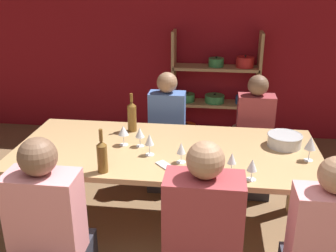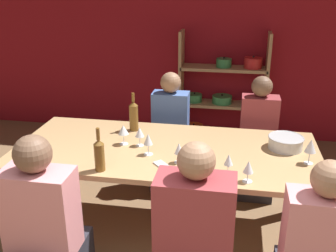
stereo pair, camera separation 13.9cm
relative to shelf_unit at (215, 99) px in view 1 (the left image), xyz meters
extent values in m
cube|color=maroon|center=(-0.29, 0.20, 0.81)|extent=(8.80, 0.06, 2.70)
cube|color=tan|center=(-0.54, 0.00, 0.16)|extent=(0.04, 0.30, 1.41)
cube|color=tan|center=(0.52, 0.00, 0.16)|extent=(0.04, 0.30, 1.41)
cube|color=tan|center=(-0.01, 0.00, -0.52)|extent=(1.06, 0.30, 0.04)
cylinder|color=#E0561E|center=(-0.36, 0.00, -0.44)|extent=(0.25, 0.25, 0.14)
sphere|color=black|center=(-0.36, 0.00, -0.35)|extent=(0.02, 0.02, 0.02)
cylinder|color=red|center=(-0.01, 0.00, -0.46)|extent=(0.18, 0.18, 0.09)
sphere|color=black|center=(-0.01, 0.00, -0.40)|extent=(0.02, 0.02, 0.02)
cylinder|color=silver|center=(0.34, 0.00, -0.43)|extent=(0.21, 0.21, 0.15)
sphere|color=black|center=(0.34, 0.00, -0.34)|extent=(0.02, 0.02, 0.02)
cube|color=tan|center=(-0.01, 0.00, -0.06)|extent=(1.06, 0.30, 0.04)
cylinder|color=#338447|center=(-0.36, 0.00, 0.01)|extent=(0.19, 0.19, 0.10)
sphere|color=black|center=(-0.36, 0.00, 0.08)|extent=(0.02, 0.02, 0.02)
cylinder|color=#338447|center=(-0.01, 0.00, 0.01)|extent=(0.25, 0.25, 0.10)
sphere|color=black|center=(-0.01, 0.00, 0.07)|extent=(0.02, 0.02, 0.02)
cylinder|color=#235BAD|center=(0.34, 0.00, 0.01)|extent=(0.17, 0.17, 0.10)
sphere|color=black|center=(0.34, 0.00, 0.07)|extent=(0.02, 0.02, 0.02)
cube|color=tan|center=(-0.01, 0.00, 0.41)|extent=(1.06, 0.30, 0.04)
cylinder|color=#338447|center=(-0.01, 0.00, 0.48)|extent=(0.19, 0.19, 0.10)
sphere|color=black|center=(-0.01, 0.00, 0.55)|extent=(0.02, 0.02, 0.02)
cylinder|color=red|center=(0.34, 0.00, 0.50)|extent=(0.22, 0.22, 0.13)
sphere|color=black|center=(0.34, 0.00, 0.57)|extent=(0.02, 0.02, 0.02)
cube|color=tan|center=(-0.36, -2.09, 0.21)|extent=(2.37, 1.06, 0.04)
cube|color=tan|center=(-1.47, -2.54, -0.17)|extent=(0.08, 0.08, 0.73)
cube|color=tan|center=(0.74, -2.54, -0.17)|extent=(0.08, 0.08, 0.73)
cube|color=tan|center=(-1.47, -1.63, -0.17)|extent=(0.08, 0.08, 0.73)
cube|color=tan|center=(0.74, -1.63, -0.17)|extent=(0.08, 0.08, 0.73)
cylinder|color=#B7BABC|center=(0.56, -1.93, 0.28)|extent=(0.26, 0.26, 0.10)
torus|color=#B7BABC|center=(0.56, -1.93, 0.33)|extent=(0.27, 0.27, 0.01)
cylinder|color=brown|center=(-0.71, -1.75, 0.35)|extent=(0.08, 0.08, 0.23)
cone|color=brown|center=(-0.71, -1.75, 0.48)|extent=(0.08, 0.08, 0.04)
cylinder|color=brown|center=(-0.71, -1.75, 0.53)|extent=(0.03, 0.03, 0.08)
cylinder|color=brown|center=(-0.75, -2.53, 0.33)|extent=(0.07, 0.07, 0.20)
cone|color=brown|center=(-0.75, -2.53, 0.45)|extent=(0.07, 0.07, 0.03)
cylinder|color=brown|center=(-0.75, -2.53, 0.51)|extent=(0.03, 0.03, 0.09)
cylinder|color=white|center=(0.13, -2.44, 0.24)|extent=(0.06, 0.06, 0.00)
cylinder|color=white|center=(0.13, -2.44, 0.27)|extent=(0.01, 0.01, 0.07)
cone|color=white|center=(0.13, -2.44, 0.35)|extent=(0.06, 0.06, 0.08)
cylinder|color=white|center=(-0.71, -2.06, 0.24)|extent=(0.07, 0.07, 0.00)
cylinder|color=white|center=(-0.71, -2.06, 0.28)|extent=(0.01, 0.01, 0.08)
cone|color=white|center=(-0.71, -2.06, 0.36)|extent=(0.08, 0.08, 0.08)
cylinder|color=maroon|center=(-0.71, -2.06, 0.34)|extent=(0.05, 0.05, 0.03)
cylinder|color=white|center=(0.70, -2.17, 0.24)|extent=(0.07, 0.07, 0.00)
cylinder|color=white|center=(0.70, -2.17, 0.28)|extent=(0.01, 0.01, 0.09)
cone|color=white|center=(0.70, -2.17, 0.37)|extent=(0.08, 0.08, 0.10)
cylinder|color=white|center=(0.26, -2.51, 0.24)|extent=(0.07, 0.07, 0.00)
cylinder|color=white|center=(0.26, -2.51, 0.27)|extent=(0.01, 0.01, 0.06)
cone|color=white|center=(0.26, -2.51, 0.34)|extent=(0.07, 0.07, 0.08)
cylinder|color=white|center=(-0.58, -2.07, 0.24)|extent=(0.06, 0.06, 0.00)
cylinder|color=white|center=(-0.58, -2.07, 0.27)|extent=(0.01, 0.01, 0.08)
cone|color=white|center=(-0.58, -2.07, 0.35)|extent=(0.07, 0.07, 0.08)
cylinder|color=white|center=(-0.47, -2.22, 0.24)|extent=(0.07, 0.07, 0.00)
cylinder|color=white|center=(-0.47, -2.22, 0.28)|extent=(0.01, 0.01, 0.08)
cone|color=white|center=(-0.47, -2.22, 0.36)|extent=(0.07, 0.07, 0.09)
cylinder|color=maroon|center=(-0.47, -2.22, 0.34)|extent=(0.04, 0.04, 0.03)
cylinder|color=white|center=(-0.23, -2.31, 0.24)|extent=(0.07, 0.07, 0.00)
cylinder|color=white|center=(-0.23, -2.31, 0.27)|extent=(0.01, 0.01, 0.07)
cone|color=white|center=(-0.23, -2.31, 0.35)|extent=(0.06, 0.06, 0.08)
cube|color=silver|center=(-0.34, -2.39, 0.24)|extent=(0.15, 0.16, 0.01)
cube|color=#99383D|center=(-0.04, -2.98, 0.20)|extent=(0.45, 0.25, 0.57)
sphere|color=#9E7556|center=(-0.04, -2.98, 0.59)|extent=(0.21, 0.21, 0.21)
cube|color=#2D2D38|center=(0.38, -1.30, -0.29)|extent=(0.34, 0.43, 0.50)
cube|color=#99383D|center=(0.38, -1.30, 0.21)|extent=(0.34, 0.19, 0.51)
sphere|color=brown|center=(0.38, -1.30, 0.56)|extent=(0.19, 0.19, 0.19)
cube|color=pink|center=(-1.00, -2.94, 0.14)|extent=(0.44, 0.24, 0.56)
sphere|color=brown|center=(-1.00, -2.94, 0.53)|extent=(0.23, 0.23, 0.23)
cube|color=#2D2D38|center=(-0.46, -1.27, -0.30)|extent=(0.35, 0.44, 0.47)
cube|color=#4C70B7|center=(-0.46, -1.27, 0.19)|extent=(0.35, 0.19, 0.51)
sphere|color=#9E7556|center=(-0.46, -1.27, 0.55)|extent=(0.20, 0.20, 0.20)
cube|color=pink|center=(0.65, -2.94, 0.16)|extent=(0.40, 0.22, 0.53)
camera|label=1|loc=(0.00, -4.87, 1.51)|focal=42.00mm
camera|label=2|loc=(0.14, -4.85, 1.51)|focal=42.00mm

